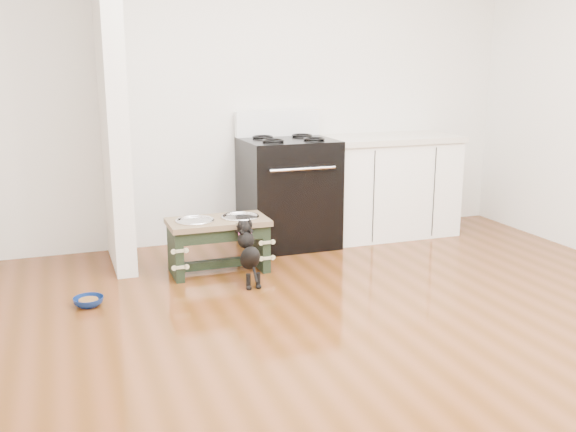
# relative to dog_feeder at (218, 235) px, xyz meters

# --- Properties ---
(ground) EXTENTS (5.00, 5.00, 0.00)m
(ground) POSITION_rel_dog_feeder_xyz_m (0.50, -1.62, -0.29)
(ground) COLOR #4D290D
(ground) RESTS_ON ground
(room_shell) EXTENTS (5.00, 5.00, 5.00)m
(room_shell) POSITION_rel_dog_feeder_xyz_m (0.50, -1.62, 1.33)
(room_shell) COLOR silver
(room_shell) RESTS_ON ground
(partition_wall) EXTENTS (0.15, 0.80, 2.70)m
(partition_wall) POSITION_rel_dog_feeder_xyz_m (-0.67, 0.48, 1.06)
(partition_wall) COLOR silver
(partition_wall) RESTS_ON ground
(oven_range) EXTENTS (0.76, 0.69, 1.14)m
(oven_range) POSITION_rel_dog_feeder_xyz_m (0.75, 0.54, 0.19)
(oven_range) COLOR black
(oven_range) RESTS_ON ground
(cabinet_run) EXTENTS (1.24, 0.64, 0.91)m
(cabinet_run) POSITION_rel_dog_feeder_xyz_m (1.73, 0.56, 0.16)
(cabinet_run) COLOR white
(cabinet_run) RESTS_ON ground
(dog_feeder) EXTENTS (0.75, 0.40, 0.42)m
(dog_feeder) POSITION_rel_dog_feeder_xyz_m (0.00, 0.00, 0.00)
(dog_feeder) COLOR black
(dog_feeder) RESTS_ON ground
(puppy) EXTENTS (0.13, 0.38, 0.45)m
(puppy) POSITION_rel_dog_feeder_xyz_m (0.13, -0.34, -0.04)
(puppy) COLOR black
(puppy) RESTS_ON ground
(floor_bowl) EXTENTS (0.23, 0.23, 0.06)m
(floor_bowl) POSITION_rel_dog_feeder_xyz_m (-0.98, -0.41, -0.26)
(floor_bowl) COLOR navy
(floor_bowl) RESTS_ON ground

